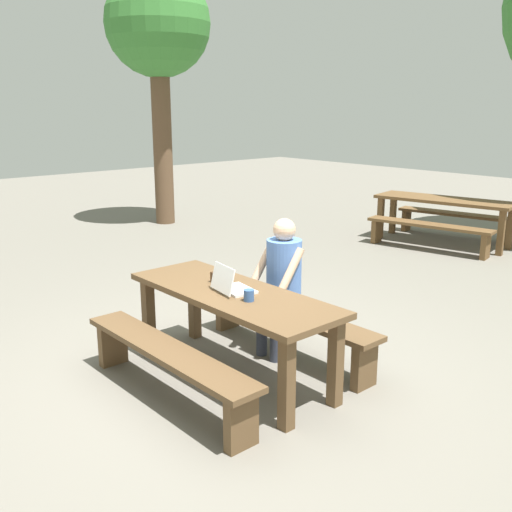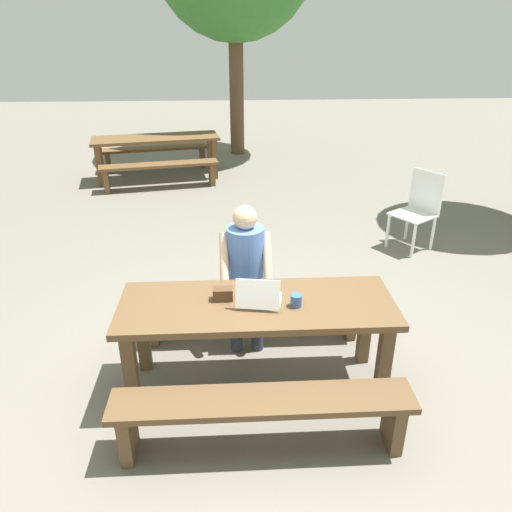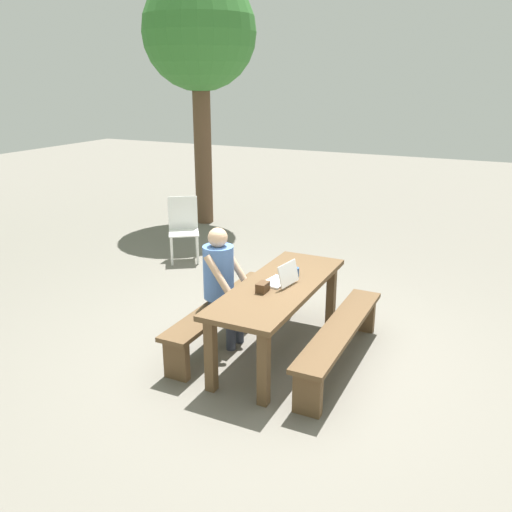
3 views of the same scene
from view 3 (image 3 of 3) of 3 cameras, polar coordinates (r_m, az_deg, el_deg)
The scene contains 10 objects.
ground_plane at distance 5.55m, azimuth 2.33°, elevation -10.10°, with size 30.00×30.00×0.00m, color slate.
picnic_table_front at distance 5.28m, azimuth 2.42°, elevation -4.14°, with size 1.98×0.71×0.74m.
bench_near at distance 5.21m, azimuth 8.88°, elevation -8.27°, with size 1.92×0.30×0.43m.
bench_far at distance 5.66m, azimuth -3.58°, elevation -5.83°, with size 1.92×0.30×0.43m.
laptop at distance 5.23m, azimuth 2.70°, elevation -2.40°, with size 0.35×0.31×0.23m.
small_pouch at distance 5.04m, azimuth 0.71°, elevation -3.31°, with size 0.14×0.09×0.09m.
coffee_mug at distance 5.44m, azimuth 4.16°, elevation -1.70°, with size 0.08×0.08×0.09m.
person_seated at distance 5.45m, azimuth -3.65°, elevation -2.33°, with size 0.42×0.41×1.24m.
plastic_chair at distance 8.20m, azimuth -7.67°, elevation 3.02°, with size 0.61×0.61×0.95m.
tree_left at distance 10.14m, azimuth -6.00°, elevation 22.09°, with size 1.99×1.99×4.39m.
Camera 3 is at (-4.49, -1.92, 2.64)m, focal length 37.86 mm.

